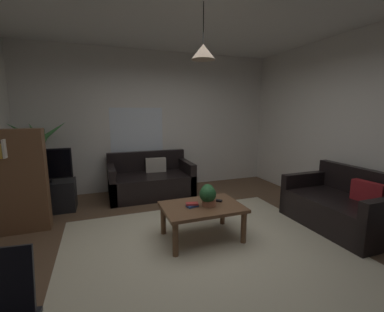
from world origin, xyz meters
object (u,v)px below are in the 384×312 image
Objects in this scene: couch_under_window at (151,182)px; tv at (42,165)px; book_on_table_0 at (192,206)px; pendant_lamp at (203,52)px; tv_stand at (46,197)px; potted_palm_corner at (42,167)px; remote_on_table_0 at (216,200)px; book_on_table_1 at (192,204)px; bookshelf_corner at (17,181)px; coffee_table at (202,211)px; potted_plant_on_table at (208,194)px; couch_right_side at (341,208)px.

couch_under_window is 1.80× the size of tv.
pendant_lamp is at bearing -0.37° from book_on_table_0.
potted_palm_corner is (-0.08, 0.40, 0.43)m from tv_stand.
book_on_table_0 is at bearing -85.55° from couch_under_window.
pendant_lamp is at bearing -39.57° from tv_stand.
book_on_table_0 is 0.38m from remote_on_table_0.
tv_stand is at bearing 140.43° from pendant_lamp.
pendant_lamp is (0.14, -0.00, 1.82)m from book_on_table_1.
pendant_lamp reaches higher than bookshelf_corner.
pendant_lamp reaches higher than tv_stand.
coffee_table is 0.16m from book_on_table_0.
potted_plant_on_table is 0.30× the size of tv_stand.
potted_palm_corner is 3.40m from pendant_lamp.
coffee_table is (-1.98, 0.36, 0.10)m from couch_right_side.
tv_stand is at bearing 140.97° from potted_plant_on_table.
tv is (-4.04, 2.04, 0.50)m from couch_right_side.
tv is at bearing 140.79° from coffee_table.
book_on_table_1 is 2.56m from tv.
bookshelf_corner is at bearing -105.80° from tv.
pendant_lamp is (2.05, -1.70, 2.05)m from tv_stand.
couch_under_window is 1.90m from potted_palm_corner.
couch_under_window is 1.94m from remote_on_table_0.
tv is at bearing 138.92° from book_on_table_1.
potted_palm_corner is 1.06× the size of bookshelf_corner.
tv_stand is at bearing -117.02° from couch_right_side.
remote_on_table_0 is at bearing -104.29° from couch_right_side.
couch_under_window is 1.96m from book_on_table_1.
pendant_lamp reaches higher than coffee_table.
bookshelf_corner is (-4.22, 1.38, 0.44)m from couch_right_side.
tv is at bearing -171.47° from couch_under_window.
potted_palm_corner reaches higher than tv.
potted_palm_corner is (-0.08, 0.42, -0.10)m from tv.
remote_on_table_0 is (0.23, 0.08, 0.08)m from coffee_table.
couch_right_side is 4.81m from potted_palm_corner.
bookshelf_corner reaches higher than tv_stand.
potted_plant_on_table is at bearing -39.03° from tv_stand.
book_on_table_1 is 0.94× the size of remote_on_table_0.
tv reaches higher than tv_stand.
pendant_lamp is at bearing -44.45° from potted_palm_corner.
bookshelf_corner is (-2.31, 1.05, 0.12)m from potted_plant_on_table.
coffee_table is at bearing 161.26° from potted_plant_on_table.
tv_stand is at bearing 90.00° from tv.
tv_stand is at bearing -172.15° from couch_under_window.
potted_palm_corner reaches higher than book_on_table_1.
remote_on_table_0 is 0.18× the size of tv.
potted_plant_on_table is 1.71m from pendant_lamp.
remote_on_table_0 is 0.59× the size of potted_plant_on_table.
bookshelf_corner is at bearing -68.38° from remote_on_table_0.
coffee_table is 1.15× the size of tv.
potted_plant_on_table is (0.07, -0.02, 0.21)m from coffee_table.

